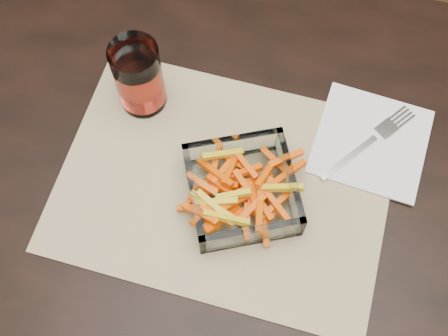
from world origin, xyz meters
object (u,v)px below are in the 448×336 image
at_px(glass_bowl, 242,191).
at_px(dining_table, 300,261).
at_px(tumbler, 139,79).
at_px(fork, 370,141).

bearing_deg(glass_bowl, dining_table, -23.18).
height_order(tumbler, fork, tumbler).
relative_size(dining_table, glass_bowl, 8.80).
bearing_deg(tumbler, fork, 0.88).
xyz_separation_m(glass_bowl, fork, (0.16, 0.12, -0.02)).
relative_size(tumbler, fork, 0.82).
height_order(dining_table, fork, fork).
distance_m(dining_table, fork, 0.20).
bearing_deg(glass_bowl, fork, 37.58).
height_order(glass_bowl, fork, glass_bowl).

